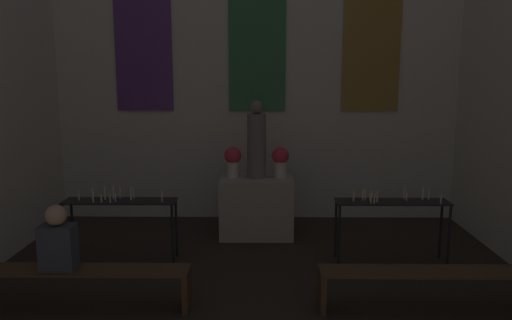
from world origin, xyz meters
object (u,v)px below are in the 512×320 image
Objects in this scene: person_seated at (58,241)px; pew_back_left at (75,279)px; candle_rack_left at (120,209)px; candle_rack_right at (392,210)px; pew_back_right at (435,280)px; statue at (257,142)px; flower_vase_left at (233,160)px; flower_vase_right at (280,160)px; altar at (257,206)px.

pew_back_left is at bearing 0.00° from person_seated.
pew_back_left is at bearing -94.16° from candle_rack_left.
pew_back_right is at bearing -85.61° from candle_rack_right.
statue is at bearing 148.98° from candle_rack_right.
flower_vase_left is 1.00× the size of flower_vase_right.
candle_rack_right is (1.82, -1.09, 0.26)m from altar.
pew_back_left is 1.00× the size of pew_back_right.
pew_back_left and pew_back_right have the same top height.
candle_rack_right is at bearing 19.99° from person_seated.
flower_vase_left is 0.19× the size of pew_back_left.
pew_back_right is 3.48× the size of person_seated.
person_seated reaches higher than candle_rack_right.
flower_vase_right reaches higher than person_seated.
candle_rack_right is (2.18, -1.09, -0.48)m from flower_vase_left.
candle_rack_left is (-1.46, -1.09, -0.48)m from flower_vase_left.
altar is 0.95× the size of statue.
statue is at bearing 50.33° from person_seated.
altar is at bearing 0.00° from flower_vase_left.
flower_vase_left is 0.31× the size of candle_rack_right.
candle_rack_left is at bearing 159.27° from pew_back_right.
altar is 1.01m from statue.
flower_vase_left is at bearing 180.00° from flower_vase_right.
statue is 2.25m from candle_rack_left.
pew_back_right is (2.29, -2.51, -0.85)m from flower_vase_left.
candle_rack_right is 0.61× the size of pew_back_left.
flower_vase_left reaches higher than altar.
flower_vase_right is at bearing 121.87° from pew_back_right.
altar reaches higher than pew_back_right.
statue is (0.00, 0.00, 1.01)m from altar.
flower_vase_right is at bearing 143.04° from candle_rack_right.
flower_vase_left reaches higher than pew_back_right.
pew_back_left is 0.45m from person_seated.
flower_vase_right is at bearing 0.00° from statue.
pew_back_right is at bearing 0.00° from pew_back_left.
candle_rack_right is 2.12× the size of person_seated.
flower_vase_left is at bearing 55.62° from person_seated.
statue is 3.36m from pew_back_left.
person_seated is at bearing -100.39° from candle_rack_left.
candle_rack_left reaches higher than pew_back_left.
candle_rack_right is at bearing -0.00° from candle_rack_left.
flower_vase_left and flower_vase_right have the same top height.
flower_vase_left is (-0.36, 0.00, 0.74)m from altar.
altar is 3.17m from pew_back_right.
altar is at bearing 30.94° from candle_rack_left.
pew_back_left is 3.48× the size of person_seated.
altar is 0.82m from flower_vase_left.
pew_back_right is at bearing -52.51° from statue.
statue is at bearing 0.00° from altar.
candle_rack_left is 1.47m from pew_back_left.
candle_rack_left is 0.61× the size of pew_back_right.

